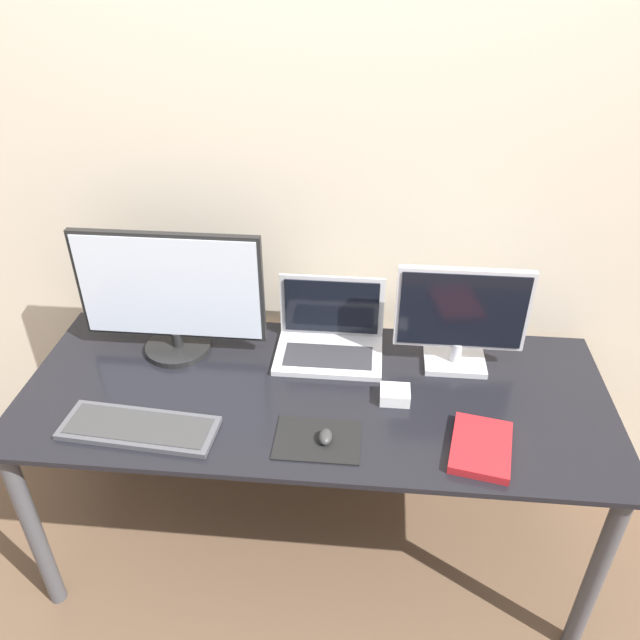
% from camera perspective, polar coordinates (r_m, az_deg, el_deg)
% --- Properties ---
extents(ground_plane, '(12.00, 12.00, 0.00)m').
position_cam_1_polar(ground_plane, '(2.28, -1.47, -26.86)').
color(ground_plane, brown).
extents(wall_back, '(7.00, 0.05, 2.50)m').
position_cam_1_polar(wall_back, '(2.07, 0.64, 12.65)').
color(wall_back, beige).
rests_on(wall_back, ground_plane).
extents(desk, '(1.83, 0.74, 0.73)m').
position_cam_1_polar(desk, '(2.02, -0.51, -8.69)').
color(desk, black).
rests_on(desk, ground_plane).
extents(monitor_left, '(0.61, 0.22, 0.43)m').
position_cam_1_polar(monitor_left, '(2.07, -13.50, 2.25)').
color(monitor_left, black).
rests_on(monitor_left, desk).
extents(monitor_right, '(0.41, 0.14, 0.36)m').
position_cam_1_polar(monitor_right, '(2.01, 12.77, 0.22)').
color(monitor_right, silver).
rests_on(monitor_right, desk).
extents(laptop, '(0.35, 0.24, 0.24)m').
position_cam_1_polar(laptop, '(2.10, 0.92, -1.37)').
color(laptop, silver).
rests_on(laptop, desk).
extents(keyboard, '(0.46, 0.19, 0.02)m').
position_cam_1_polar(keyboard, '(1.89, -16.21, -9.45)').
color(keyboard, '#4C4C51').
rests_on(keyboard, desk).
extents(mousepad, '(0.24, 0.18, 0.00)m').
position_cam_1_polar(mousepad, '(1.79, -0.22, -10.88)').
color(mousepad, black).
rests_on(mousepad, desk).
extents(mouse, '(0.04, 0.06, 0.03)m').
position_cam_1_polar(mouse, '(1.78, 0.50, -10.62)').
color(mouse, '#333333').
rests_on(mouse, mousepad).
extents(book, '(0.20, 0.25, 0.03)m').
position_cam_1_polar(book, '(1.81, 14.50, -11.18)').
color(book, red).
rests_on(book, desk).
extents(power_brick, '(0.09, 0.08, 0.04)m').
position_cam_1_polar(power_brick, '(1.93, 6.87, -6.80)').
color(power_brick, white).
rests_on(power_brick, desk).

